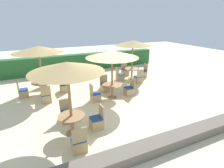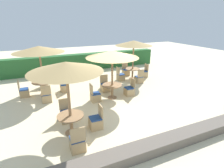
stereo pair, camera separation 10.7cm
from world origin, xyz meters
name	(u,v)px [view 2 (the right image)]	position (x,y,z in m)	size (l,w,h in m)	color
ground_plane	(117,105)	(0.00, 0.00, 0.00)	(40.00, 40.00, 0.00)	beige
hedge_row	(81,62)	(0.00, 6.89, 0.66)	(13.00, 0.70, 1.32)	#28602D
stone_border	(161,144)	(0.00, -3.29, 0.18)	(10.00, 0.56, 0.35)	#6B6056
parasol_front_left	(66,67)	(-2.43, -1.32, 2.48)	(2.41, 2.41, 2.65)	#93704C
round_table_front_left	(71,120)	(-2.43, -1.32, 0.55)	(0.94, 0.94, 0.74)	#93704C
patio_chair_front_left_east	(96,122)	(-1.51, -1.37, 0.26)	(0.46, 0.46, 0.93)	tan
patio_chair_front_left_north	(66,115)	(-2.46, -0.44, 0.26)	(0.46, 0.46, 0.93)	tan
patio_chair_front_left_south	(77,143)	(-2.44, -2.29, 0.26)	(0.46, 0.46, 0.93)	tan
parasol_back_left	(39,49)	(-3.09, 2.89, 2.47)	(2.57, 2.57, 2.64)	#93704C
round_table_back_left	(44,83)	(-3.09, 2.89, 0.61)	(1.20, 1.20, 0.75)	#93704C
patio_chair_back_left_south	(47,97)	(-3.06, 1.78, 0.26)	(0.46, 0.46, 0.93)	tan
patio_chair_back_left_north	(44,83)	(-3.07, 3.94, 0.26)	(0.46, 0.46, 0.93)	tan
patio_chair_back_left_east	(65,87)	(-1.99, 2.84, 0.26)	(0.46, 0.46, 0.93)	tan
patio_chair_back_left_west	(24,92)	(-4.12, 2.93, 0.26)	(0.46, 0.46, 0.93)	tan
parasol_center	(112,54)	(0.15, 0.91, 2.31)	(2.61, 2.61, 2.49)	#93704C
round_table_center	(112,88)	(0.15, 0.91, 0.57)	(1.03, 1.03, 0.74)	#93704C
patio_chair_center_east	(129,91)	(1.15, 0.86, 0.26)	(0.46, 0.46, 0.93)	tan
patio_chair_center_west	(95,96)	(-0.81, 0.88, 0.26)	(0.46, 0.46, 0.93)	tan
patio_chair_center_north	(105,87)	(0.14, 1.91, 0.26)	(0.46, 0.46, 0.93)	tan
parasol_back_right	(134,43)	(2.74, 3.31, 2.44)	(2.45, 2.45, 2.62)	#93704C
round_table_back_right	(133,71)	(2.74, 3.31, 0.56)	(0.99, 0.99, 0.72)	#93704C
patio_chair_back_right_north	(126,72)	(2.70, 4.23, 0.26)	(0.46, 0.46, 0.93)	tan
patio_chair_back_right_east	(144,73)	(3.69, 3.31, 0.26)	(0.46, 0.46, 0.93)	tan
patio_chair_back_right_west	(120,76)	(1.81, 3.32, 0.26)	(0.46, 0.46, 0.93)	tan
patio_chair_back_right_south	(139,79)	(2.69, 2.36, 0.26)	(0.46, 0.46, 0.93)	tan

